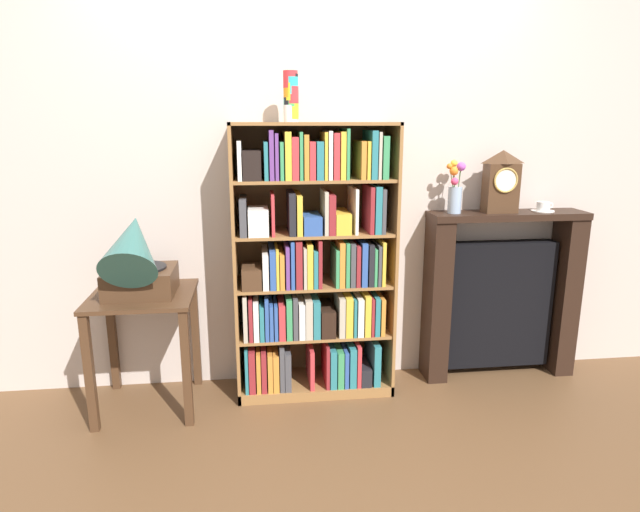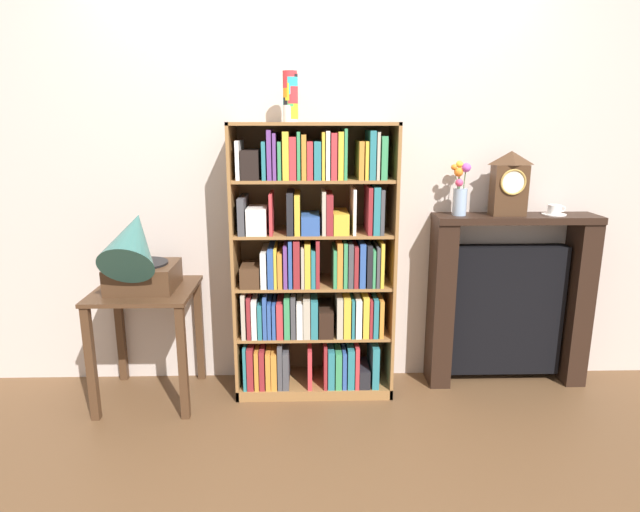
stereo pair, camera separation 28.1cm
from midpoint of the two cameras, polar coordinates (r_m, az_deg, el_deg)
ground_plane at (r=3.27m, az=1.97°, el=-14.91°), size 7.51×6.40×0.02m
wall_back at (r=3.22m, az=3.88°, el=9.17°), size 4.51×0.08×2.60m
bookshelf at (r=3.09m, az=1.85°, el=-1.64°), size 0.91×0.35×1.57m
cup_stack at (r=2.96m, az=-0.32°, el=16.52°), size 0.08×0.08×0.26m
side_table_left at (r=3.17m, az=-15.47°, el=-6.08°), size 0.55×0.53×0.67m
gramophone at (r=2.98m, az=-16.31°, el=0.19°), size 0.36×0.52×0.53m
fireplace_mantel at (r=3.51m, az=21.49°, el=-4.50°), size 0.95×0.23×1.05m
mantel_clock at (r=3.32m, az=21.76°, el=7.14°), size 0.19×0.12×0.37m
flower_vase at (r=3.22m, az=17.10°, el=6.67°), size 0.11×0.14×0.31m
teacup_with_saucer at (r=3.46m, az=25.76°, el=4.33°), size 0.14×0.14×0.06m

